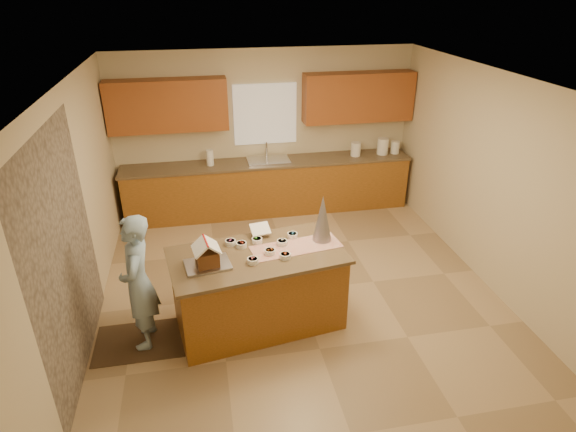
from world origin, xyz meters
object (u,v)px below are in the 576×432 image
object	(u,v)px
island_base	(258,291)
tinsel_tree	(322,218)
boy	(138,283)
gingerbread_house	(207,255)

from	to	relation	value
island_base	tinsel_tree	distance (m)	1.11
tinsel_tree	boy	size ratio (longest dim) A/B	0.36
island_base	boy	xyz separation A→B (m)	(-1.28, -0.09, 0.34)
tinsel_tree	boy	world-z (taller)	boy
tinsel_tree	boy	distance (m)	2.13
tinsel_tree	gingerbread_house	world-z (taller)	tinsel_tree
tinsel_tree	boy	xyz separation A→B (m)	(-2.06, -0.26, -0.43)
boy	gingerbread_house	world-z (taller)	boy
island_base	boy	size ratio (longest dim) A/B	1.19
gingerbread_house	tinsel_tree	bearing A→B (deg)	13.18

